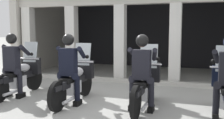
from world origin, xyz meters
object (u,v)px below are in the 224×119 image
motorcycle_far_left (21,75)px  police_officer_center_left (69,63)px  police_officer_far_left (13,60)px  motorcycle_center_right (145,84)px  police_officer_center_right (142,66)px  motorcycle_center_left (75,80)px

motorcycle_far_left → police_officer_center_left: police_officer_center_left is taller
motorcycle_far_left → police_officer_far_left: bearing=-96.2°
motorcycle_far_left → police_officer_center_left: (1.63, -0.45, 0.44)m
motorcycle_center_right → police_officer_center_right: size_ratio=1.29×
motorcycle_center_right → motorcycle_center_left: bearing=174.5°
police_officer_center_left → motorcycle_center_right: (1.63, 0.34, -0.44)m
police_officer_far_left → motorcycle_center_right: 3.29m
police_officer_center_left → motorcycle_center_right: 1.72m
police_officer_far_left → police_officer_center_right: bearing=-7.7°
motorcycle_far_left → police_officer_far_left: police_officer_far_left is taller
police_officer_far_left → motorcycle_far_left: bearing=83.8°
police_officer_far_left → police_officer_center_right: size_ratio=1.00×
motorcycle_far_left → police_officer_far_left: (-0.00, -0.28, 0.44)m
police_officer_center_left → police_officer_center_right: 1.63m
motorcycle_far_left → police_officer_far_left: size_ratio=1.29×
motorcycle_center_left → motorcycle_center_right: 1.63m
motorcycle_center_left → police_officer_center_right: bearing=-11.1°
motorcycle_center_left → police_officer_far_left: bearing=-179.1°
motorcycle_far_left → motorcycle_center_right: 3.25m
police_officer_far_left → motorcycle_center_left: police_officer_far_left is taller
motorcycle_far_left → motorcycle_center_left: same height
motorcycle_center_right → police_officer_center_right: police_officer_center_right is taller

